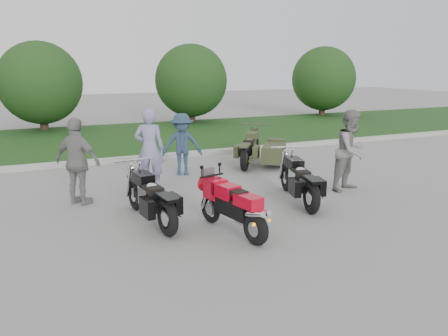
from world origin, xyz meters
name	(u,v)px	position (x,y,z in m)	size (l,w,h in m)	color
ground	(228,217)	(0.00, 0.00, 0.00)	(80.00, 80.00, 0.00)	gray
curb	(152,157)	(0.00, 6.00, 0.07)	(60.00, 0.30, 0.15)	#B0AEA6
grass_strip	(127,138)	(0.00, 10.15, 0.07)	(60.00, 8.00, 0.14)	#2D561D
tree_mid_left	(40,83)	(-3.00, 13.50, 2.19)	(3.60, 3.60, 4.00)	#3F2B1C
tree_mid_right	(191,81)	(4.00, 13.50, 2.19)	(3.60, 3.60, 4.00)	#3F2B1C
tree_far_right	(324,79)	(12.00, 13.50, 2.19)	(3.60, 3.60, 4.00)	#3F2B1C
sportbike_red	(233,205)	(-0.26, -0.82, 0.53)	(0.63, 1.89, 0.91)	black
cruiser_left	(152,200)	(-1.46, 0.28, 0.47)	(0.57, 2.37, 0.91)	black
cruiser_right	(300,182)	(1.84, 0.25, 0.47)	(0.74, 2.34, 0.92)	black
cruiser_sidecar	(264,151)	(2.86, 3.77, 0.44)	(1.99, 2.27, 0.95)	black
person_stripe	(149,148)	(-0.86, 2.80, 0.98)	(0.72, 0.47, 1.96)	#8A83B2
person_grey	(351,150)	(3.52, 0.65, 0.97)	(0.95, 0.74, 1.95)	gray
person_denim	(182,144)	(0.27, 3.69, 0.85)	(1.10, 0.63, 1.70)	navy
person_back	(78,162)	(-2.60, 2.08, 0.95)	(1.11, 0.46, 1.90)	gray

